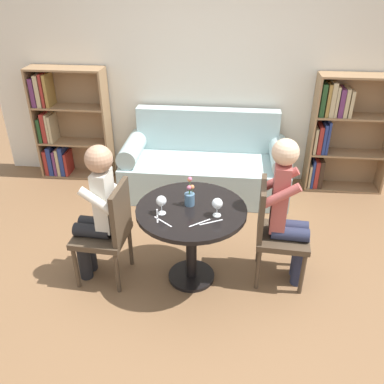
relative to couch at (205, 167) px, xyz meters
name	(u,v)px	position (x,y,z in m)	size (l,w,h in m)	color
ground_plane	(191,277)	(0.00, -1.56, -0.31)	(16.00, 16.00, 0.00)	brown
back_wall	(210,68)	(0.00, 0.42, 1.04)	(5.20, 0.05, 2.70)	silver
round_table	(191,224)	(0.00, -1.56, 0.25)	(0.88, 0.88, 0.71)	black
couch	(205,167)	(0.00, 0.00, 0.00)	(1.89, 0.80, 0.92)	#A8C1C1
bookshelf_left	(64,127)	(-1.76, 0.27, 0.33)	(0.89, 0.28, 1.36)	#93704C
bookshelf_right	(340,131)	(1.52, 0.27, 0.40)	(0.89, 0.28, 1.36)	#93704C
chair_left	(109,229)	(-0.68, -1.61, 0.18)	(0.45, 0.45, 0.90)	#473828
chair_right	(274,229)	(0.68, -1.46, 0.18)	(0.45, 0.45, 0.90)	#473828
person_left	(96,210)	(-0.76, -1.60, 0.36)	(0.43, 0.36, 1.23)	black
person_right	(288,210)	(0.76, -1.47, 0.38)	(0.43, 0.36, 1.29)	#282D47
wine_glass_left	(161,201)	(-0.22, -1.65, 0.51)	(0.08, 0.08, 0.15)	white
wine_glass_right	(217,204)	(0.21, -1.64, 0.50)	(0.08, 0.08, 0.15)	white
flower_vase	(190,196)	(-0.02, -1.51, 0.48)	(0.08, 0.08, 0.25)	slate
knife_left_setting	(157,216)	(-0.25, -1.69, 0.40)	(0.05, 0.19, 0.00)	silver
fork_left_setting	(211,222)	(0.17, -1.74, 0.40)	(0.17, 0.10, 0.00)	silver
knife_right_setting	(200,223)	(0.08, -1.76, 0.40)	(0.16, 0.13, 0.00)	silver
fork_right_setting	(163,222)	(-0.19, -1.77, 0.40)	(0.15, 0.13, 0.00)	silver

